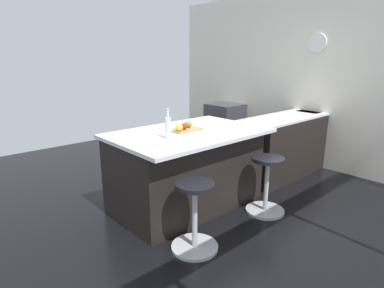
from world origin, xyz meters
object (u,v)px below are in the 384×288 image
object	(u,v)px
stool_middle	(195,218)
apple_green	(188,124)
stool_by_window	(266,187)
apple_yellow	(179,127)
oven_range	(225,126)
kitchen_island	(187,168)
apple_red	(184,126)
water_bottle	(168,127)
cutting_board	(185,130)

from	to	relation	value
stool_middle	apple_green	bearing A→B (deg)	-127.84
stool_by_window	apple_yellow	size ratio (longest dim) A/B	7.59
oven_range	kitchen_island	xyz separation A→B (m)	(2.22, 1.42, 0.03)
stool_by_window	apple_red	bearing A→B (deg)	-51.87
oven_range	apple_green	bearing A→B (deg)	32.59
apple_green	apple_yellow	size ratio (longest dim) A/B	0.95
stool_middle	apple_green	distance (m)	1.21
apple_red	apple_yellow	bearing A→B (deg)	15.52
apple_yellow	stool_middle	bearing A→B (deg)	59.79
kitchen_island	water_bottle	distance (m)	0.70
stool_by_window	apple_red	size ratio (longest dim) A/B	8.87
apple_green	water_bottle	size ratio (longest dim) A/B	0.26
water_bottle	apple_red	bearing A→B (deg)	-157.58
oven_range	water_bottle	bearing A→B (deg)	31.05
stool_middle	apple_yellow	distance (m)	1.07
kitchen_island	stool_by_window	world-z (taller)	kitchen_island
cutting_board	apple_yellow	world-z (taller)	apple_yellow
cutting_board	apple_green	bearing A→B (deg)	-160.16
cutting_board	water_bottle	distance (m)	0.42
kitchen_island	apple_green	size ratio (longest dim) A/B	21.17
oven_range	apple_yellow	world-z (taller)	apple_yellow
oven_range	water_bottle	world-z (taller)	water_bottle
apple_red	apple_green	distance (m)	0.11
apple_green	water_bottle	world-z (taller)	water_bottle
cutting_board	stool_middle	bearing A→B (deg)	54.51
stool_by_window	cutting_board	size ratio (longest dim) A/B	1.83
stool_middle	apple_red	size ratio (longest dim) A/B	8.87
oven_range	stool_middle	size ratio (longest dim) A/B	1.31
stool_middle	apple_yellow	world-z (taller)	apple_yellow
cutting_board	apple_red	distance (m)	0.06
cutting_board	apple_red	xyz separation A→B (m)	(0.04, 0.02, 0.05)
apple_green	water_bottle	xyz separation A→B (m)	(0.44, 0.18, 0.06)
stool_middle	water_bottle	world-z (taller)	water_bottle
cutting_board	water_bottle	world-z (taller)	water_bottle
water_bottle	stool_middle	bearing A→B (deg)	73.54
stool_by_window	apple_yellow	bearing A→B (deg)	-46.76
apple_red	apple_green	bearing A→B (deg)	-156.36
water_bottle	stool_by_window	bearing A→B (deg)	146.40
water_bottle	apple_green	bearing A→B (deg)	-157.29
cutting_board	apple_yellow	bearing A→B (deg)	19.97
oven_range	kitchen_island	world-z (taller)	kitchen_island
kitchen_island	apple_green	world-z (taller)	apple_green
apple_green	apple_yellow	distance (m)	0.21
stool_by_window	stool_middle	distance (m)	1.10
kitchen_island	water_bottle	size ratio (longest dim) A/B	5.61
stool_middle	cutting_board	distance (m)	1.13
apple_red	water_bottle	xyz separation A→B (m)	(0.33, 0.14, 0.07)
apple_yellow	water_bottle	world-z (taller)	water_bottle
apple_green	stool_by_window	bearing A→B (deg)	121.37
stool_by_window	oven_range	bearing A→B (deg)	-127.59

